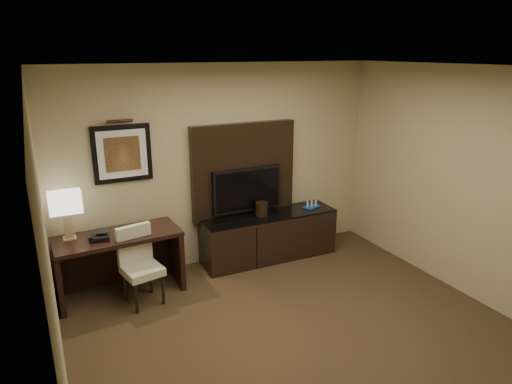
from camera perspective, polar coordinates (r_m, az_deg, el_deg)
floor at (r=4.76m, az=8.24°, el=-19.74°), size 4.50×5.00×0.01m
ceiling at (r=3.81m, az=10.04°, el=14.86°), size 4.50×5.00×0.01m
wall_back at (r=6.19m, az=-4.31°, el=3.29°), size 4.50×0.01×2.70m
wall_left at (r=3.42m, az=-24.10°, el=-10.24°), size 0.01×5.00×2.70m
wall_right at (r=5.64m, az=28.12°, el=-0.16°), size 0.01×5.00×2.70m
desk at (r=5.78m, az=-16.60°, el=-8.65°), size 1.47×0.69×0.77m
credenza at (r=6.49m, az=1.61°, el=-5.51°), size 1.93×0.57×0.66m
tv_wall_panel at (r=6.28m, az=-1.55°, el=2.76°), size 1.50×0.12×1.30m
tv at (r=6.26m, az=-1.14°, el=0.34°), size 1.00×0.08×0.60m
artwork at (r=5.76m, az=-16.39°, el=4.62°), size 0.70×0.04×0.70m
picture_light at (r=5.65m, az=-16.67°, el=8.50°), size 0.04×0.04×0.30m
desk_chair at (r=5.49m, az=-14.02°, el=-9.41°), size 0.49×0.54×0.85m
table_lamp at (r=5.60m, az=-22.55°, el=-2.99°), size 0.36×0.27×0.52m
desk_phone at (r=5.53m, az=-19.00°, el=-5.11°), size 0.24×0.23×0.11m
blue_folder at (r=5.61m, az=-15.93°, el=-5.01°), size 0.24×0.31×0.02m
book at (r=5.55m, az=-16.07°, el=-4.18°), size 0.16×0.04×0.21m
ice_bucket at (r=6.27m, az=0.70°, el=-2.14°), size 0.21×0.21×0.19m
minibar_tray at (r=6.66m, az=6.96°, el=-1.57°), size 0.27×0.21×0.09m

